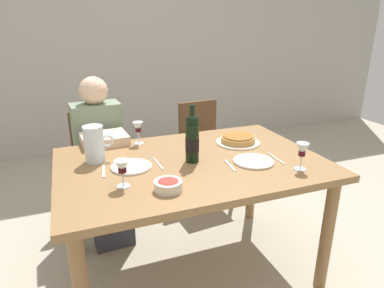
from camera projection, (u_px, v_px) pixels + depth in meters
The scene contains 19 objects.
ground_plane at pixel (192, 268), 2.19m from camera, with size 8.00×8.00×0.00m, color #B2A893.
back_wall at pixel (116, 33), 3.93m from camera, with size 8.00×0.10×2.80m, color #B2ADA3.
dining_table at pixel (192, 175), 1.96m from camera, with size 1.50×1.00×0.76m.
wine_bottle at pixel (192, 138), 1.88m from camera, with size 0.08×0.08×0.33m.
water_pitcher at pixel (95, 146), 1.89m from camera, with size 0.17×0.11×0.21m.
baked_tart at pixel (238, 139), 2.21m from camera, with size 0.29×0.29×0.06m.
salad_bowl at pixel (168, 185), 1.58m from camera, with size 0.13×0.13×0.06m.
wine_glass_left_diner at pixel (122, 168), 1.59m from camera, with size 0.07×0.07×0.14m.
wine_glass_right_diner at pixel (302, 151), 1.78m from camera, with size 0.07×0.07×0.15m.
wine_glass_centre at pixel (138, 128), 2.17m from camera, with size 0.07×0.07×0.15m.
dinner_plate_left_setting at pixel (132, 167), 1.83m from camera, with size 0.22×0.22×0.01m, color white.
dinner_plate_right_setting at pixel (254, 161), 1.91m from camera, with size 0.23×0.23×0.01m, color silver.
fork_left_setting at pixel (104, 171), 1.79m from camera, with size 0.16×0.01×0.01m, color silver.
knife_left_setting at pixel (158, 163), 1.89m from camera, with size 0.18×0.01×0.01m, color silver.
knife_right_setting at pixel (276, 158), 1.96m from camera, with size 0.18×0.01×0.01m, color silver.
spoon_right_setting at pixel (230, 166), 1.86m from camera, with size 0.16×0.01×0.01m, color silver.
chair_left at pixel (98, 159), 2.65m from camera, with size 0.43×0.43×0.87m.
diner_left at pixel (102, 155), 2.40m from camera, with size 0.35×0.52×1.16m.
chair_right at pixel (203, 145), 2.95m from camera, with size 0.44×0.44×0.87m.
Camera 1 is at (-0.63, -1.67, 1.50)m, focal length 31.37 mm.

